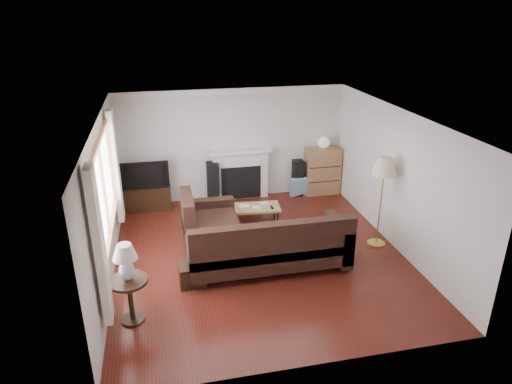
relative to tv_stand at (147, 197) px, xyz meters
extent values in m
cube|color=#4D1811|center=(1.95, -2.49, -0.26)|extent=(5.10, 5.60, 0.04)
cube|color=white|center=(1.95, -2.49, 2.24)|extent=(5.10, 5.60, 0.04)
cube|color=silver|center=(1.95, 0.26, 0.99)|extent=(5.00, 0.04, 2.50)
cube|color=silver|center=(1.95, -5.24, 0.99)|extent=(5.00, 0.04, 2.50)
cube|color=silver|center=(-0.55, -2.49, 0.99)|extent=(0.04, 5.50, 2.50)
cube|color=silver|center=(4.45, -2.49, 0.99)|extent=(0.04, 5.50, 2.50)
cube|color=#935536|center=(-0.50, -2.69, 1.29)|extent=(0.12, 2.74, 1.54)
cube|color=white|center=(-0.45, -4.21, 1.14)|extent=(0.10, 0.35, 2.10)
cube|color=white|center=(-0.45, -1.17, 1.14)|extent=(0.10, 0.35, 2.10)
cube|color=white|center=(2.10, 0.15, 0.32)|extent=(1.40, 0.26, 1.15)
cube|color=black|center=(0.00, 0.00, 0.00)|extent=(1.04, 0.47, 0.52)
imported|color=black|center=(0.00, 0.00, 0.55)|extent=(1.02, 0.13, 0.59)
cube|color=black|center=(1.46, 0.06, 0.20)|extent=(0.26, 0.31, 0.93)
cube|color=black|center=(3.43, 0.06, 0.16)|extent=(0.25, 0.29, 0.83)
cube|color=#976C46|center=(4.01, 0.04, 0.29)|extent=(0.80, 0.38, 1.10)
sphere|color=white|center=(4.01, 0.04, 0.98)|extent=(0.27, 0.27, 0.27)
cube|color=black|center=(2.00, -2.88, 0.21)|extent=(2.91, 2.12, 0.94)
cube|color=#9A7F49|center=(2.15, -1.23, -0.07)|extent=(1.01, 0.61, 0.38)
cube|color=black|center=(0.71, -3.11, -0.08)|extent=(0.42, 0.42, 0.35)
cube|color=gold|center=(4.17, -2.54, 0.59)|extent=(0.44, 0.44, 1.70)
cube|color=black|center=(-0.20, -3.86, 0.08)|extent=(0.54, 0.54, 0.68)
cube|color=silver|center=(-0.20, -3.86, 0.68)|extent=(0.33, 0.33, 0.54)
camera|label=1|loc=(0.38, -9.39, 3.89)|focal=32.00mm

